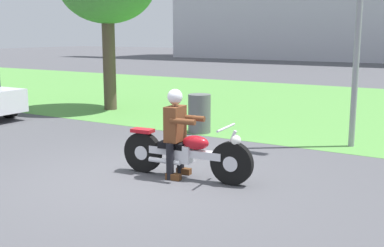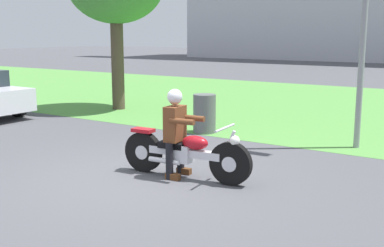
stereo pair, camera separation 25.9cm
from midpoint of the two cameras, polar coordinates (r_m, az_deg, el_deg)
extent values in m
plane|color=#4C4C51|center=(7.82, -7.22, -6.41)|extent=(120.00, 120.00, 0.00)
cube|color=#549342|center=(16.01, 14.25, 2.09)|extent=(60.00, 12.00, 0.01)
cylinder|color=black|center=(7.37, 3.68, -4.68)|extent=(0.68, 0.18, 0.67)
cylinder|color=silver|center=(7.37, 3.68, -4.68)|extent=(0.25, 0.16, 0.23)
cylinder|color=black|center=(8.08, -6.70, -3.37)|extent=(0.68, 0.18, 0.67)
cylinder|color=silver|center=(8.08, -6.70, -3.37)|extent=(0.25, 0.16, 0.23)
cube|color=silver|center=(7.67, -1.76, -3.43)|extent=(1.27, 0.26, 0.12)
cube|color=silver|center=(7.70, -2.09, -3.54)|extent=(0.34, 0.27, 0.28)
ellipsoid|color=#B2141E|center=(7.55, -0.56, -2.25)|extent=(0.46, 0.28, 0.22)
cube|color=black|center=(7.75, -3.20, -2.54)|extent=(0.46, 0.28, 0.10)
cube|color=#B2141E|center=(8.00, -6.76, -0.83)|extent=(0.38, 0.23, 0.06)
cylinder|color=silver|center=(7.33, 3.34, -2.75)|extent=(0.26, 0.07, 0.53)
cylinder|color=silver|center=(7.28, 3.00, -0.49)|extent=(0.10, 0.66, 0.04)
sphere|color=white|center=(7.26, 4.15, -1.99)|extent=(0.16, 0.16, 0.16)
cylinder|color=silver|center=(7.73, -4.21, -4.42)|extent=(0.56, 0.13, 0.08)
cylinder|color=black|center=(7.94, -2.30, -3.87)|extent=(0.12, 0.12, 0.58)
cube|color=#593319|center=(7.98, -1.90, -5.60)|extent=(0.25, 0.12, 0.10)
cylinder|color=black|center=(7.64, -3.58, -4.47)|extent=(0.12, 0.12, 0.58)
cube|color=#593319|center=(7.67, -3.17, -6.27)|extent=(0.25, 0.12, 0.10)
cube|color=brown|center=(7.66, -2.97, -0.02)|extent=(0.26, 0.40, 0.56)
cylinder|color=brown|center=(7.69, -0.92, 0.64)|extent=(0.43, 0.13, 0.09)
cylinder|color=brown|center=(7.40, -2.12, 0.24)|extent=(0.43, 0.13, 0.09)
sphere|color=#D8A884|center=(7.60, -3.00, 2.95)|extent=(0.20, 0.20, 0.20)
sphere|color=silver|center=(7.60, -3.00, 3.17)|extent=(0.24, 0.24, 0.24)
cylinder|color=brown|center=(14.79, -10.20, 6.79)|extent=(0.38, 0.38, 2.69)
cylinder|color=#595E5B|center=(11.19, 0.21, 1.18)|extent=(0.52, 0.52, 0.89)
cylinder|color=black|center=(14.19, -21.23, 1.93)|extent=(0.64, 0.20, 0.64)
camera|label=1|loc=(0.13, -90.96, -0.18)|focal=45.37mm
camera|label=2|loc=(0.13, 89.04, 0.18)|focal=45.37mm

